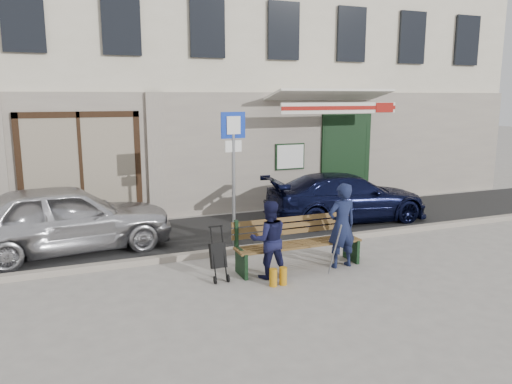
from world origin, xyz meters
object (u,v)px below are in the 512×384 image
car_silver (66,218)px  man (342,225)px  car_navy (347,197)px  bench (296,244)px  parking_sign (233,158)px  stroller (218,257)px  woman (269,239)px

car_silver → man: (4.66, -2.81, 0.08)m
car_silver → car_navy: (6.62, 0.14, -0.10)m
bench → man: bearing=-17.2°
parking_sign → stroller: 2.30m
man → woman: bearing=-2.4°
car_silver → parking_sign: bearing=-114.5°
man → stroller: size_ratio=1.70×
parking_sign → woman: size_ratio=2.06×
car_navy → bench: size_ratio=1.73×
parking_sign → bench: bearing=-71.7°
parking_sign → bench: parking_sign is taller
bench → stroller: (-1.50, -0.03, -0.05)m
parking_sign → woman: parking_sign is taller
car_navy → woman: size_ratio=3.05×
bench → man: man is taller
woman → parking_sign: bearing=-80.8°
woman → man: bearing=-171.1°
car_silver → stroller: car_silver is taller
parking_sign → stroller: parking_sign is taller
car_silver → man: size_ratio=2.64×
man → car_silver: bearing=-33.6°
car_silver → stroller: size_ratio=4.49×
parking_sign → man: 2.54m
car_silver → bench: 4.64m
bench → woman: woman is taller
bench → woman: bearing=-159.2°
car_silver → bench: size_ratio=1.73×
car_silver → stroller: (2.36, -2.60, -0.30)m
car_navy → stroller: (-4.26, -2.74, -0.19)m
woman → car_navy: bearing=-130.3°
car_silver → man: man is taller
man → woman: size_ratio=1.15×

